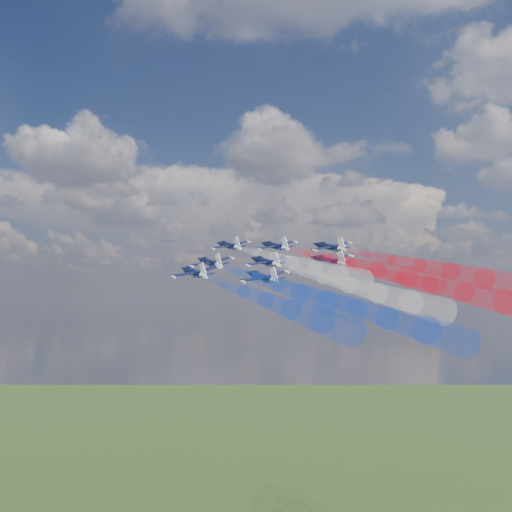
% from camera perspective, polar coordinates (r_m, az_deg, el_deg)
% --- Properties ---
extents(jet_lead, '(16.97, 17.31, 8.27)m').
position_cam_1_polar(jet_lead, '(159.52, -2.42, 0.93)').
color(jet_lead, black).
extents(trail_lead, '(35.81, 37.26, 14.36)m').
position_cam_1_polar(trail_lead, '(134.25, 3.35, -0.58)').
color(trail_lead, silver).
extents(jet_inner_left, '(16.97, 17.31, 8.27)m').
position_cam_1_polar(jet_inner_left, '(145.27, -4.14, -0.59)').
color(jet_inner_left, black).
extents(trail_inner_left, '(35.81, 37.26, 14.36)m').
position_cam_1_polar(trail_inner_left, '(119.73, 1.97, -2.61)').
color(trail_inner_left, blue).
extents(jet_inner_right, '(16.97, 17.31, 8.27)m').
position_cam_1_polar(jet_inner_right, '(153.30, 1.74, 0.90)').
color(jet_inner_right, black).
extents(trail_inner_right, '(35.81, 37.26, 14.36)m').
position_cam_1_polar(trail_inner_right, '(129.32, 8.56, -0.68)').
color(trail_inner_right, red).
extents(jet_outer_left, '(16.97, 17.31, 8.27)m').
position_cam_1_polar(jet_outer_left, '(132.61, -5.55, -1.49)').
color(jet_outer_left, black).
extents(trail_outer_left, '(35.81, 37.26, 14.36)m').
position_cam_1_polar(trail_outer_left, '(106.87, 0.95, -3.97)').
color(trail_outer_left, blue).
extents(jet_center_third, '(16.97, 17.31, 8.27)m').
position_cam_1_polar(jet_center_third, '(139.97, 0.89, -0.52)').
color(jet_center_third, black).
extents(trail_center_third, '(35.81, 37.26, 14.36)m').
position_cam_1_polar(trail_center_third, '(115.94, 8.32, -2.58)').
color(trail_center_third, silver).
extents(jet_outer_right, '(16.97, 17.31, 8.27)m').
position_cam_1_polar(jet_outer_right, '(150.20, 6.64, 0.82)').
color(jet_outer_right, black).
extents(trail_outer_right, '(35.81, 37.26, 14.36)m').
position_cam_1_polar(trail_outer_right, '(127.90, 14.48, -0.81)').
color(trail_outer_right, red).
extents(jet_rear_left, '(16.97, 17.31, 8.27)m').
position_cam_1_polar(jet_rear_left, '(127.60, 0.60, -1.91)').
color(jet_rear_left, black).
extents(trail_rear_left, '(35.81, 37.26, 14.36)m').
position_cam_1_polar(trail_rear_left, '(103.74, 8.86, -4.54)').
color(trail_rear_left, blue).
extents(jet_rear_right, '(16.97, 17.31, 8.27)m').
position_cam_1_polar(jet_rear_right, '(136.22, 6.55, -0.43)').
color(jet_rear_right, black).
extents(trail_rear_right, '(35.81, 37.26, 14.36)m').
position_cam_1_polar(trail_rear_right, '(114.14, 15.32, -2.50)').
color(trail_rear_right, red).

